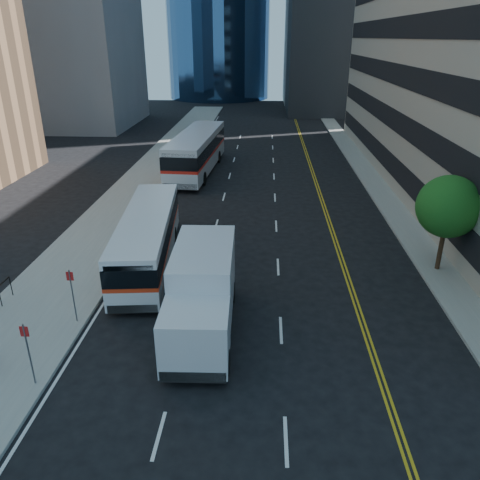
{
  "coord_description": "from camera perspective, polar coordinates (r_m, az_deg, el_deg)",
  "views": [
    {
      "loc": [
        -0.34,
        -14.9,
        11.56
      ],
      "look_at": [
        -1.43,
        5.15,
        2.8
      ],
      "focal_mm": 35.0,
      "sensor_mm": 36.0,
      "label": 1
    }
  ],
  "objects": [
    {
      "name": "street_tree",
      "position": [
        25.97,
        24.07,
        3.72
      ],
      "size": [
        3.2,
        3.2,
        5.1
      ],
      "color": "#332114",
      "rests_on": "sidewalk_east"
    },
    {
      "name": "box_truck",
      "position": [
        19.51,
        -4.64,
        -6.45
      ],
      "size": [
        2.7,
        7.29,
        3.45
      ],
      "rotation": [
        0.0,
        0.0,
        0.03
      ],
      "color": "silver",
      "rests_on": "ground"
    },
    {
      "name": "sidewalk_west",
      "position": [
        42.74,
        -10.86,
        7.56
      ],
      "size": [
        5.0,
        90.0,
        0.15
      ],
      "primitive_type": "cube",
      "color": "gray",
      "rests_on": "ground"
    },
    {
      "name": "bus_rear",
      "position": [
        43.66,
        -5.3,
        10.74
      ],
      "size": [
        3.88,
        13.91,
        3.55
      ],
      "rotation": [
        0.0,
        0.0,
        -0.06
      ],
      "color": "silver",
      "rests_on": "ground"
    },
    {
      "name": "ground",
      "position": [
        18.86,
        3.6,
        -14.28
      ],
      "size": [
        160.0,
        160.0,
        0.0
      ],
      "primitive_type": "plane",
      "color": "black",
      "rests_on": "ground"
    },
    {
      "name": "sidewalk_east",
      "position": [
        42.55,
        15.79,
        7.02
      ],
      "size": [
        2.0,
        90.0,
        0.15
      ],
      "primitive_type": "cube",
      "color": "gray",
      "rests_on": "ground"
    },
    {
      "name": "bus_front",
      "position": [
        25.78,
        -11.2,
        0.31
      ],
      "size": [
        3.54,
        11.36,
        2.88
      ],
      "rotation": [
        0.0,
        0.0,
        0.1
      ],
      "color": "white",
      "rests_on": "ground"
    }
  ]
}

